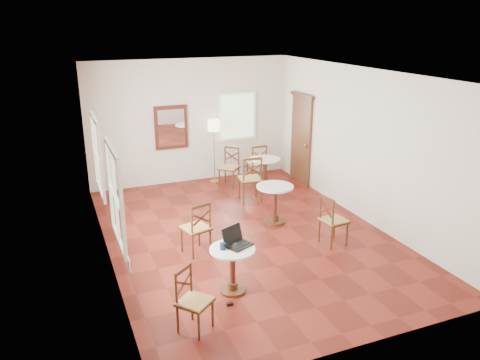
% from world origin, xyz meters
% --- Properties ---
extents(ground, '(7.00, 7.00, 0.00)m').
position_xyz_m(ground, '(0.00, 0.00, 0.00)').
color(ground, maroon).
rests_on(ground, ground).
extents(room_shell, '(5.02, 7.02, 3.01)m').
position_xyz_m(room_shell, '(-0.06, 0.27, 1.89)').
color(room_shell, beige).
rests_on(room_shell, ground).
extents(cafe_table_near, '(0.67, 0.67, 0.71)m').
position_xyz_m(cafe_table_near, '(-0.94, -1.73, 0.44)').
color(cafe_table_near, '#462611').
rests_on(cafe_table_near, ground).
extents(cafe_table_mid, '(0.73, 0.73, 0.77)m').
position_xyz_m(cafe_table_mid, '(0.75, 0.33, 0.48)').
color(cafe_table_mid, '#462611').
rests_on(cafe_table_mid, ground).
extents(cafe_table_back, '(0.71, 0.71, 0.75)m').
position_xyz_m(cafe_table_back, '(1.41, 2.21, 0.47)').
color(cafe_table_back, '#462611').
rests_on(cafe_table_back, ground).
extents(chair_near_a, '(0.54, 0.54, 0.95)m').
position_xyz_m(chair_near_a, '(-1.07, -0.35, 0.47)').
color(chair_near_a, '#462611').
rests_on(chair_near_a, ground).
extents(chair_near_b, '(0.56, 0.56, 0.86)m').
position_xyz_m(chair_near_b, '(-1.74, -2.40, 0.43)').
color(chair_near_b, '#462611').
rests_on(chair_near_b, ground).
extents(chair_mid_a, '(0.54, 0.54, 1.05)m').
position_xyz_m(chair_mid_a, '(0.77, 1.60, 0.52)').
color(chair_mid_a, '#462611').
rests_on(chair_mid_a, ground).
extents(chair_mid_b, '(0.47, 0.47, 0.92)m').
position_xyz_m(chair_mid_b, '(1.29, -0.92, 0.46)').
color(chair_mid_b, '#462611').
rests_on(chair_mid_b, ground).
extents(chair_back_a, '(0.45, 0.45, 0.95)m').
position_xyz_m(chair_back_a, '(1.47, 2.79, 0.48)').
color(chair_back_a, '#462611').
rests_on(chair_back_a, ground).
extents(chair_back_b, '(0.62, 0.62, 0.95)m').
position_xyz_m(chair_back_b, '(0.72, 2.75, 0.47)').
color(chair_back_b, '#462611').
rests_on(chair_back_b, ground).
extents(floor_lamp, '(0.31, 0.31, 1.57)m').
position_xyz_m(floor_lamp, '(0.47, 3.15, 1.33)').
color(floor_lamp, '#BF8C3F').
rests_on(floor_lamp, ground).
extents(laptop, '(0.47, 0.44, 0.27)m').
position_xyz_m(laptop, '(-0.85, -1.64, 0.78)').
color(laptop, black).
rests_on(laptop, cafe_table_near).
extents(mouse, '(0.11, 0.09, 0.03)m').
position_xyz_m(mouse, '(-0.88, -1.61, 0.73)').
color(mouse, black).
rests_on(mouse, cafe_table_near).
extents(navy_mug, '(0.13, 0.09, 0.10)m').
position_xyz_m(navy_mug, '(-1.08, -1.71, 0.76)').
color(navy_mug, black).
rests_on(navy_mug, cafe_table_near).
extents(water_glass, '(0.06, 0.06, 0.10)m').
position_xyz_m(water_glass, '(-0.92, -1.79, 0.76)').
color(water_glass, white).
rests_on(water_glass, cafe_table_near).
extents(power_adapter, '(0.09, 0.05, 0.04)m').
position_xyz_m(power_adapter, '(-1.12, -2.06, 0.02)').
color(power_adapter, black).
rests_on(power_adapter, ground).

